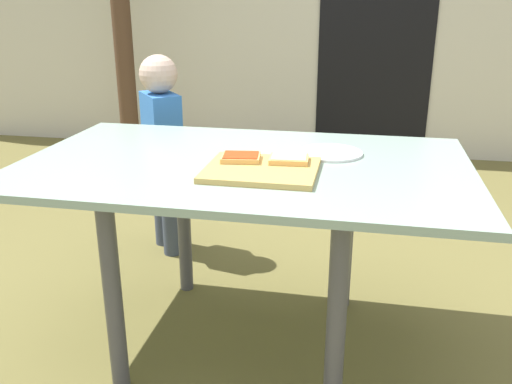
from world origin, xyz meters
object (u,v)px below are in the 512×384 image
(pizza_slice_far_right, at_px, (289,159))
(pizza_slice_far_left, at_px, (242,157))
(dining_table, at_px, (245,186))
(child_left, at_px, (162,140))
(cutting_board, at_px, (261,170))
(plate_white_right, at_px, (330,153))

(pizza_slice_far_right, relative_size, pizza_slice_far_left, 0.96)
(dining_table, bearing_deg, pizza_slice_far_right, -13.96)
(pizza_slice_far_left, distance_m, child_left, 1.00)
(dining_table, relative_size, child_left, 1.52)
(cutting_board, distance_m, pizza_slice_far_left, 0.10)
(pizza_slice_far_left, bearing_deg, pizza_slice_far_right, 4.81)
(pizza_slice_far_right, relative_size, plate_white_right, 0.58)
(pizza_slice_far_right, xyz_separation_m, child_left, (-0.74, 0.78, -0.17))
(pizza_slice_far_left, distance_m, plate_white_right, 0.34)
(child_left, bearing_deg, cutting_board, -52.20)
(cutting_board, relative_size, pizza_slice_far_left, 2.56)
(child_left, bearing_deg, dining_table, -51.83)
(dining_table, distance_m, cutting_board, 0.17)
(cutting_board, bearing_deg, dining_table, 125.35)
(dining_table, relative_size, cutting_board, 4.29)
(pizza_slice_far_right, xyz_separation_m, plate_white_right, (0.12, 0.19, -0.02))
(cutting_board, bearing_deg, child_left, 127.80)
(plate_white_right, bearing_deg, dining_table, -152.38)
(dining_table, height_order, cutting_board, cutting_board)
(pizza_slice_far_left, relative_size, child_left, 0.14)
(plate_white_right, bearing_deg, pizza_slice_far_right, -123.12)
(pizza_slice_far_left, bearing_deg, child_left, 126.43)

